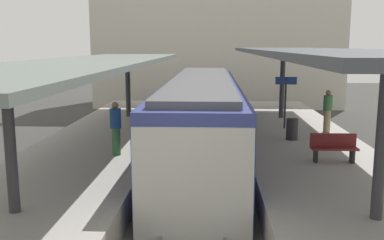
{
  "coord_description": "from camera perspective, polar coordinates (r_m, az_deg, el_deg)",
  "views": [
    {
      "loc": [
        0.42,
        -13.47,
        4.52
      ],
      "look_at": [
        -0.31,
        1.62,
        1.9
      ],
      "focal_mm": 40.31,
      "sensor_mm": 36.0,
      "label": 1
    }
  ],
  "objects": [
    {
      "name": "ground_plane",
      "position": [
        14.21,
        0.95,
        -8.7
      ],
      "size": [
        80.0,
        80.0,
        0.0
      ],
      "primitive_type": "plane",
      "color": "#383835"
    },
    {
      "name": "platform_left",
      "position": [
        14.68,
        -14.14,
        -6.36
      ],
      "size": [
        4.4,
        28.0,
        1.0
      ],
      "primitive_type": "cube",
      "color": "#ADA8A0",
      "rests_on": "ground_plane"
    },
    {
      "name": "platform_right",
      "position": [
        14.46,
        16.3,
        -6.71
      ],
      "size": [
        4.4,
        28.0,
        1.0
      ],
      "primitive_type": "cube",
      "color": "#ADA8A0",
      "rests_on": "ground_plane"
    },
    {
      "name": "track_ballast",
      "position": [
        14.18,
        0.95,
        -8.31
      ],
      "size": [
        3.2,
        28.0,
        0.2
      ],
      "primitive_type": "cube",
      "color": "#59544C",
      "rests_on": "ground_plane"
    },
    {
      "name": "rail_near_side",
      "position": [
        14.17,
        -1.98,
        -7.61
      ],
      "size": [
        0.08,
        28.0,
        0.14
      ],
      "primitive_type": "cube",
      "color": "slate",
      "rests_on": "track_ballast"
    },
    {
      "name": "rail_far_side",
      "position": [
        14.13,
        3.9,
        -7.69
      ],
      "size": [
        0.08,
        28.0,
        0.14
      ],
      "primitive_type": "cube",
      "color": "slate",
      "rests_on": "track_ballast"
    },
    {
      "name": "commuter_train",
      "position": [
        16.88,
        1.32,
        0.32
      ],
      "size": [
        2.78,
        15.41,
        3.1
      ],
      "color": "#38428C",
      "rests_on": "track_ballast"
    },
    {
      "name": "canopy_left",
      "position": [
        15.47,
        -13.16,
        7.32
      ],
      "size": [
        4.18,
        21.0,
        3.02
      ],
      "color": "#333335",
      "rests_on": "platform_left"
    },
    {
      "name": "canopy_right",
      "position": [
        15.25,
        15.76,
        8.55
      ],
      "size": [
        4.18,
        21.0,
        3.4
      ],
      "color": "#333335",
      "rests_on": "platform_right"
    },
    {
      "name": "platform_bench",
      "position": [
        13.86,
        18.24,
        -3.39
      ],
      "size": [
        1.4,
        0.41,
        0.86
      ],
      "color": "black",
      "rests_on": "platform_right"
    },
    {
      "name": "platform_sign",
      "position": [
        18.74,
        12.3,
        3.81
      ],
      "size": [
        0.9,
        0.08,
        2.21
      ],
      "color": "#262628",
      "rests_on": "platform_right"
    },
    {
      "name": "litter_bin",
      "position": [
        16.68,
        13.1,
        -1.2
      ],
      "size": [
        0.44,
        0.44,
        0.8
      ],
      "primitive_type": "cylinder",
      "color": "#2D2D30",
      "rests_on": "platform_right"
    },
    {
      "name": "passenger_near_bench",
      "position": [
        14.1,
        -10.06,
        -0.99
      ],
      "size": [
        0.36,
        0.36,
        1.74
      ],
      "color": "#386B3D",
      "rests_on": "platform_left"
    },
    {
      "name": "passenger_mid_platform",
      "position": [
        18.42,
        17.5,
        1.22
      ],
      "size": [
        0.36,
        0.36,
        1.74
      ],
      "color": "#998460",
      "rests_on": "platform_right"
    },
    {
      "name": "station_building_backdrop",
      "position": [
        33.49,
        3.4,
        11.5
      ],
      "size": [
        18.0,
        6.0,
        11.0
      ],
      "primitive_type": "cube",
      "color": "beige",
      "rests_on": "ground_plane"
    }
  ]
}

